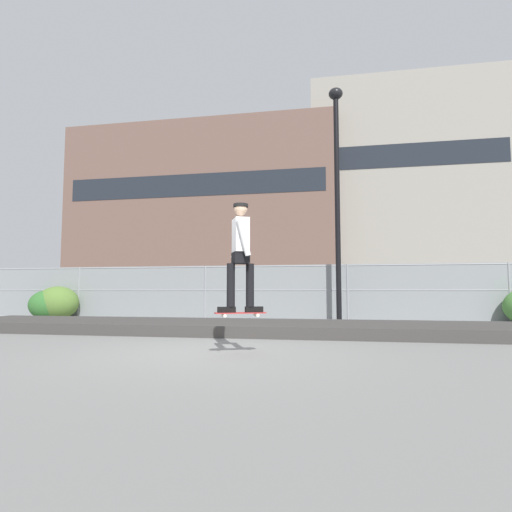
{
  "coord_description": "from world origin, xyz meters",
  "views": [
    {
      "loc": [
        2.0,
        -6.68,
        1.0
      ],
      "look_at": [
        -0.03,
        4.12,
        1.9
      ],
      "focal_mm": 29.79,
      "sensor_mm": 36.0,
      "label": 1
    }
  ],
  "objects_px": {
    "shrub_center": "(58,303)",
    "parked_car_mid": "(323,295)",
    "skateboard": "(240,313)",
    "shrub_left": "(48,305)",
    "parked_car_near": "(180,295)",
    "skater": "(241,249)",
    "street_lamp": "(337,176)"
  },
  "relations": [
    {
      "from": "skater",
      "to": "shrub_center",
      "type": "relative_size",
      "value": 1.17
    },
    {
      "from": "skater",
      "to": "shrub_left",
      "type": "bearing_deg",
      "value": 141.27
    },
    {
      "from": "shrub_left",
      "to": "shrub_center",
      "type": "relative_size",
      "value": 0.89
    },
    {
      "from": "shrub_center",
      "to": "parked_car_near",
      "type": "bearing_deg",
      "value": 37.69
    },
    {
      "from": "skater",
      "to": "shrub_center",
      "type": "height_order",
      "value": "skater"
    },
    {
      "from": "parked_car_near",
      "to": "shrub_center",
      "type": "height_order",
      "value": "parked_car_near"
    },
    {
      "from": "skateboard",
      "to": "skater",
      "type": "distance_m",
      "value": 1.01
    },
    {
      "from": "parked_car_mid",
      "to": "shrub_center",
      "type": "xyz_separation_m",
      "value": [
        -9.15,
        -2.84,
        -0.26
      ]
    },
    {
      "from": "parked_car_near",
      "to": "parked_car_mid",
      "type": "height_order",
      "value": "same"
    },
    {
      "from": "skater",
      "to": "shrub_left",
      "type": "xyz_separation_m",
      "value": [
        -8.44,
        6.77,
        -1.14
      ]
    },
    {
      "from": "skateboard",
      "to": "skater",
      "type": "xyz_separation_m",
      "value": [
        0.0,
        0.0,
        1.01
      ]
    },
    {
      "from": "parked_car_mid",
      "to": "shrub_left",
      "type": "distance_m",
      "value": 9.9
    },
    {
      "from": "shrub_center",
      "to": "parked_car_mid",
      "type": "bearing_deg",
      "value": 17.25
    },
    {
      "from": "skater",
      "to": "parked_car_near",
      "type": "bearing_deg",
      "value": 115.84
    },
    {
      "from": "street_lamp",
      "to": "shrub_left",
      "type": "bearing_deg",
      "value": 179.24
    },
    {
      "from": "street_lamp",
      "to": "shrub_center",
      "type": "distance_m",
      "value": 10.5
    },
    {
      "from": "skater",
      "to": "parked_car_mid",
      "type": "xyz_separation_m",
      "value": [
        1.0,
        9.74,
        -0.82
      ]
    },
    {
      "from": "skater",
      "to": "street_lamp",
      "type": "xyz_separation_m",
      "value": [
        1.57,
        6.64,
        2.89
      ]
    },
    {
      "from": "parked_car_mid",
      "to": "shrub_center",
      "type": "height_order",
      "value": "parked_car_mid"
    },
    {
      "from": "skater",
      "to": "parked_car_near",
      "type": "xyz_separation_m",
      "value": [
        -4.65,
        9.6,
        -0.82
      ]
    },
    {
      "from": "street_lamp",
      "to": "shrub_left",
      "type": "distance_m",
      "value": 10.8
    },
    {
      "from": "skater",
      "to": "shrub_left",
      "type": "relative_size",
      "value": 1.32
    },
    {
      "from": "skateboard",
      "to": "shrub_left",
      "type": "xyz_separation_m",
      "value": [
        -8.44,
        6.77,
        -0.14
      ]
    },
    {
      "from": "skater",
      "to": "street_lamp",
      "type": "bearing_deg",
      "value": 76.68
    },
    {
      "from": "skateboard",
      "to": "parked_car_mid",
      "type": "xyz_separation_m",
      "value": [
        1.0,
        9.74,
        0.19
      ]
    },
    {
      "from": "street_lamp",
      "to": "shrub_left",
      "type": "xyz_separation_m",
      "value": [
        -10.01,
        0.13,
        -4.04
      ]
    },
    {
      "from": "parked_car_near",
      "to": "shrub_center",
      "type": "xyz_separation_m",
      "value": [
        -3.5,
        -2.7,
        -0.26
      ]
    },
    {
      "from": "street_lamp",
      "to": "shrub_center",
      "type": "bearing_deg",
      "value": 178.48
    },
    {
      "from": "parked_car_near",
      "to": "shrub_left",
      "type": "bearing_deg",
      "value": -143.29
    },
    {
      "from": "shrub_center",
      "to": "skater",
      "type": "bearing_deg",
      "value": -40.24
    },
    {
      "from": "skater",
      "to": "parked_car_near",
      "type": "height_order",
      "value": "skater"
    },
    {
      "from": "shrub_center",
      "to": "skateboard",
      "type": "bearing_deg",
      "value": -40.24
    }
  ]
}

